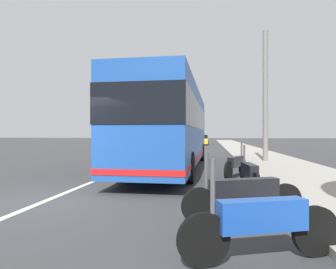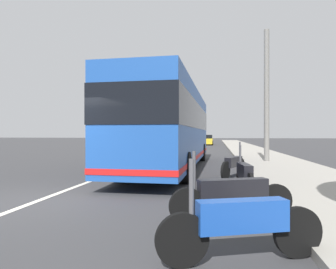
{
  "view_description": "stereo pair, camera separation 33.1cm",
  "coord_description": "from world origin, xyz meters",
  "px_view_note": "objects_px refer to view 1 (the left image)",
  "views": [
    {
      "loc": [
        -6.51,
        -3.8,
        1.56
      ],
      "look_at": [
        7.75,
        -1.77,
        1.54
      ],
      "focal_mm": 31.42,
      "sensor_mm": 36.0,
      "label": 1
    },
    {
      "loc": [
        -6.46,
        -4.12,
        1.56
      ],
      "look_at": [
        7.75,
        -1.77,
        1.54
      ],
      "focal_mm": 31.42,
      "sensor_mm": 36.0,
      "label": 2
    }
  ],
  "objects_px": {
    "motorcycle_far_end": "(236,164)",
    "car_oncoming": "(168,140)",
    "coach_bus": "(173,125)",
    "motorcycle_by_tree": "(249,174)",
    "car_side_street": "(202,140)",
    "utility_pole": "(265,97)",
    "motorcycle_angled": "(261,223)",
    "car_far_distant": "(157,141)",
    "car_behind_bus": "(171,139)",
    "motorcycle_nearest_curb": "(244,194)"
  },
  "relations": [
    {
      "from": "motorcycle_far_end",
      "to": "car_oncoming",
      "type": "relative_size",
      "value": 0.47
    },
    {
      "from": "coach_bus",
      "to": "motorcycle_by_tree",
      "type": "distance_m",
      "value": 5.84
    },
    {
      "from": "car_side_street",
      "to": "utility_pole",
      "type": "xyz_separation_m",
      "value": [
        -26.49,
        -4.02,
        2.86
      ]
    },
    {
      "from": "coach_bus",
      "to": "utility_pole",
      "type": "distance_m",
      "value": 5.71
    },
    {
      "from": "motorcycle_angled",
      "to": "car_side_street",
      "type": "xyz_separation_m",
      "value": [
        39.03,
        1.7,
        0.22
      ]
    },
    {
      "from": "car_side_street",
      "to": "motorcycle_angled",
      "type": "bearing_deg",
      "value": -176.92
    },
    {
      "from": "car_far_distant",
      "to": "car_oncoming",
      "type": "bearing_deg",
      "value": -177.43
    },
    {
      "from": "car_behind_bus",
      "to": "utility_pole",
      "type": "height_order",
      "value": "utility_pole"
    },
    {
      "from": "motorcycle_by_tree",
      "to": "motorcycle_far_end",
      "type": "relative_size",
      "value": 1.02
    },
    {
      "from": "motorcycle_angled",
      "to": "car_behind_bus",
      "type": "bearing_deg",
      "value": -100.95
    },
    {
      "from": "motorcycle_by_tree",
      "to": "motorcycle_far_end",
      "type": "xyz_separation_m",
      "value": [
        2.37,
        0.16,
        0.01
      ]
    },
    {
      "from": "car_side_street",
      "to": "motorcycle_far_end",
      "type": "bearing_deg",
      "value": -175.82
    },
    {
      "from": "motorcycle_nearest_curb",
      "to": "car_oncoming",
      "type": "bearing_deg",
      "value": -101.23
    },
    {
      "from": "motorcycle_nearest_curb",
      "to": "coach_bus",
      "type": "bearing_deg",
      "value": -95.23
    },
    {
      "from": "car_far_distant",
      "to": "car_side_street",
      "type": "relative_size",
      "value": 0.93
    },
    {
      "from": "motorcycle_nearest_curb",
      "to": "utility_pole",
      "type": "distance_m",
      "value": 11.49
    },
    {
      "from": "motorcycle_nearest_curb",
      "to": "car_behind_bus",
      "type": "bearing_deg",
      "value": -102.23
    },
    {
      "from": "coach_bus",
      "to": "motorcycle_angled",
      "type": "height_order",
      "value": "coach_bus"
    },
    {
      "from": "motorcycle_far_end",
      "to": "car_behind_bus",
      "type": "xyz_separation_m",
      "value": [
        36.89,
        7.14,
        0.2
      ]
    },
    {
      "from": "motorcycle_angled",
      "to": "motorcycle_by_tree",
      "type": "relative_size",
      "value": 1.0
    },
    {
      "from": "car_behind_bus",
      "to": "coach_bus",
      "type": "bearing_deg",
      "value": 9.58
    },
    {
      "from": "coach_bus",
      "to": "car_far_distant",
      "type": "height_order",
      "value": "coach_bus"
    },
    {
      "from": "motorcycle_nearest_curb",
      "to": "motorcycle_far_end",
      "type": "height_order",
      "value": "motorcycle_far_end"
    },
    {
      "from": "motorcycle_by_tree",
      "to": "car_side_street",
      "type": "relative_size",
      "value": 0.46
    },
    {
      "from": "motorcycle_angled",
      "to": "car_far_distant",
      "type": "relative_size",
      "value": 0.49
    },
    {
      "from": "utility_pole",
      "to": "car_oncoming",
      "type": "bearing_deg",
      "value": 18.8
    },
    {
      "from": "motorcycle_nearest_curb",
      "to": "car_far_distant",
      "type": "bearing_deg",
      "value": -98.05
    },
    {
      "from": "motorcycle_nearest_curb",
      "to": "motorcycle_far_end",
      "type": "relative_size",
      "value": 1.1
    },
    {
      "from": "utility_pole",
      "to": "motorcycle_by_tree",
      "type": "bearing_deg",
      "value": 166.73
    },
    {
      "from": "motorcycle_angled",
      "to": "car_behind_bus",
      "type": "relative_size",
      "value": 0.48
    },
    {
      "from": "motorcycle_nearest_curb",
      "to": "car_side_street",
      "type": "relative_size",
      "value": 0.49
    },
    {
      "from": "motorcycle_angled",
      "to": "car_side_street",
      "type": "distance_m",
      "value": 39.07
    },
    {
      "from": "car_side_street",
      "to": "motorcycle_nearest_curb",
      "type": "bearing_deg",
      "value": -176.83
    },
    {
      "from": "coach_bus",
      "to": "car_far_distant",
      "type": "bearing_deg",
      "value": 13.39
    },
    {
      "from": "coach_bus",
      "to": "motorcycle_far_end",
      "type": "bearing_deg",
      "value": -133.32
    },
    {
      "from": "motorcycle_far_end",
      "to": "car_side_street",
      "type": "xyz_separation_m",
      "value": [
        32.0,
        2.01,
        0.22
      ]
    },
    {
      "from": "motorcycle_by_tree",
      "to": "car_oncoming",
      "type": "relative_size",
      "value": 0.48
    },
    {
      "from": "car_oncoming",
      "to": "motorcycle_nearest_curb",
      "type": "bearing_deg",
      "value": 14.28
    },
    {
      "from": "motorcycle_nearest_curb",
      "to": "motorcycle_angled",
      "type": "bearing_deg",
      "value": 69.17
    },
    {
      "from": "motorcycle_angled",
      "to": "motorcycle_nearest_curb",
      "type": "relative_size",
      "value": 0.92
    },
    {
      "from": "motorcycle_angled",
      "to": "motorcycle_nearest_curb",
      "type": "height_order",
      "value": "motorcycle_angled"
    },
    {
      "from": "motorcycle_far_end",
      "to": "car_oncoming",
      "type": "height_order",
      "value": "car_oncoming"
    },
    {
      "from": "motorcycle_angled",
      "to": "motorcycle_nearest_curb",
      "type": "bearing_deg",
      "value": -109.22
    },
    {
      "from": "coach_bus",
      "to": "car_far_distant",
      "type": "distance_m",
      "value": 21.17
    },
    {
      "from": "car_far_distant",
      "to": "utility_pole",
      "type": "height_order",
      "value": "utility_pole"
    },
    {
      "from": "car_behind_bus",
      "to": "car_oncoming",
      "type": "bearing_deg",
      "value": 3.26
    },
    {
      "from": "coach_bus",
      "to": "car_behind_bus",
      "type": "relative_size",
      "value": 2.89
    },
    {
      "from": "motorcycle_angled",
      "to": "car_side_street",
      "type": "height_order",
      "value": "car_side_street"
    },
    {
      "from": "motorcycle_angled",
      "to": "motorcycle_by_tree",
      "type": "bearing_deg",
      "value": -115.45
    },
    {
      "from": "motorcycle_angled",
      "to": "motorcycle_far_end",
      "type": "bearing_deg",
      "value": -112.29
    }
  ]
}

